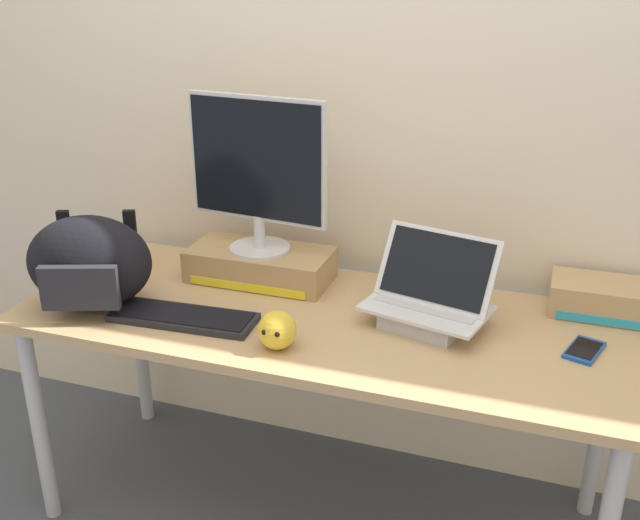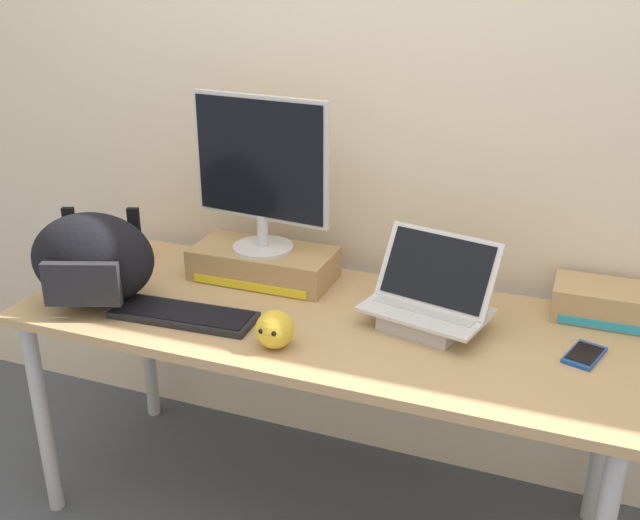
{
  "view_description": "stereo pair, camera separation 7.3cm",
  "coord_description": "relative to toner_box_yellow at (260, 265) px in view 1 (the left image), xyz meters",
  "views": [
    {
      "loc": [
        0.64,
        -1.86,
        1.74
      ],
      "look_at": [
        0.0,
        0.0,
        0.93
      ],
      "focal_mm": 40.97,
      "sensor_mm": 36.0,
      "label": 1
    },
    {
      "loc": [
        0.71,
        -1.84,
        1.74
      ],
      "look_at": [
        0.0,
        0.0,
        0.93
      ],
      "focal_mm": 40.97,
      "sensor_mm": 36.0,
      "label": 2
    }
  ],
  "objects": [
    {
      "name": "desktop_monitor",
      "position": [
        -0.0,
        -0.0,
        0.32
      ],
      "size": [
        0.48,
        0.2,
        0.51
      ],
      "rotation": [
        0.0,
        0.0,
        -0.11
      ],
      "color": "silver",
      "rests_on": "toner_box_yellow"
    },
    {
      "name": "desk",
      "position": [
        0.28,
        -0.19,
        -0.12
      ],
      "size": [
        1.82,
        0.72,
        0.75
      ],
      "color": "tan",
      "rests_on": "ground"
    },
    {
      "name": "back_wall",
      "position": [
        0.28,
        0.27,
        0.5
      ],
      "size": [
        7.0,
        0.1,
        2.6
      ],
      "primitive_type": "cube",
      "color": "beige",
      "rests_on": "ground"
    },
    {
      "name": "external_keyboard",
      "position": [
        -0.1,
        -0.35,
        -0.04
      ],
      "size": [
        0.44,
        0.17,
        0.02
      ],
      "rotation": [
        0.0,
        0.0,
        0.06
      ],
      "color": "black",
      "rests_on": "desk"
    },
    {
      "name": "open_laptop",
      "position": [
        0.59,
        -0.14,
        0.0
      ],
      "size": [
        0.39,
        0.3,
        0.26
      ],
      "rotation": [
        0.0,
        0.0,
        -0.23
      ],
      "color": "#ADADB2",
      "rests_on": "desk"
    },
    {
      "name": "messenger_backpack",
      "position": [
        -0.4,
        -0.36,
        0.09
      ],
      "size": [
        0.42,
        0.33,
        0.3
      ],
      "rotation": [
        0.0,
        0.0,
        0.35
      ],
      "color": "black",
      "rests_on": "desk"
    },
    {
      "name": "coffee_mug",
      "position": [
        -0.51,
        -0.01,
        -0.01
      ],
      "size": [
        0.13,
        0.08,
        0.09
      ],
      "color": "#B2332D",
      "rests_on": "desk"
    },
    {
      "name": "toner_box_yellow",
      "position": [
        0.0,
        0.0,
        0.0
      ],
      "size": [
        0.47,
        0.23,
        0.1
      ],
      "color": "#A88456",
      "rests_on": "desk"
    },
    {
      "name": "ground_plane",
      "position": [
        0.28,
        -0.19,
        -0.8
      ],
      "size": [
        20.0,
        20.0,
        0.0
      ],
      "primitive_type": "plane",
      "color": "#474C56"
    },
    {
      "name": "toner_box_cyan",
      "position": [
        1.08,
        0.1,
        -0.0
      ],
      "size": [
        0.32,
        0.18,
        0.1
      ],
      "color": "tan",
      "rests_on": "desk"
    },
    {
      "name": "plush_toy",
      "position": [
        0.23,
        -0.42,
        0.0
      ],
      "size": [
        0.11,
        0.11,
        0.11
      ],
      "color": "gold",
      "rests_on": "desk"
    },
    {
      "name": "cell_phone",
      "position": [
        1.03,
        -0.16,
        -0.05
      ],
      "size": [
        0.12,
        0.16,
        0.01
      ],
      "rotation": [
        0.0,
        0.0,
        -0.3
      ],
      "color": "#19479E",
      "rests_on": "desk"
    }
  ]
}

